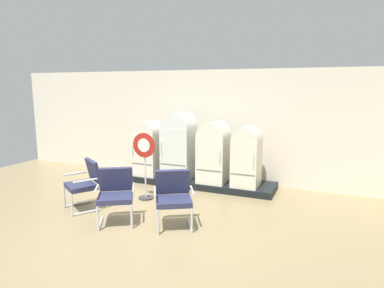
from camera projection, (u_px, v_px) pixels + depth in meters
ground at (126, 235)px, 5.53m from camera, size 12.00×10.00×0.05m
back_wall at (205, 125)px, 8.61m from camera, size 11.76×0.12×2.80m
display_plinth at (196, 181)px, 8.26m from camera, size 3.86×0.95×0.15m
refrigerator_0 at (149, 146)px, 8.52m from camera, size 0.63×0.71×1.39m
refrigerator_1 at (179, 144)px, 8.16m from camera, size 0.72×0.70×1.62m
refrigerator_2 at (214, 151)px, 7.84m from camera, size 0.66×0.70×1.43m
refrigerator_3 at (247, 155)px, 7.53m from camera, size 0.59×0.67×1.36m
armchair_left at (85, 181)px, 6.57m from camera, size 0.84×0.85×0.97m
armchair_right at (173, 195)px, 5.74m from camera, size 0.83×0.84×0.97m
armchair_center at (116, 192)px, 5.91m from camera, size 0.84×0.84×0.97m
sign_stand at (145, 165)px, 7.09m from camera, size 0.52×0.32×1.44m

